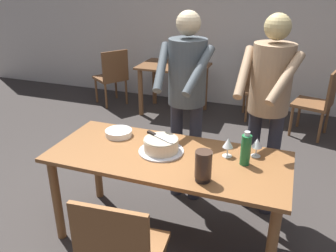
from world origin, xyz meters
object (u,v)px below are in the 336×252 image
Objects in this scene: main_dining_table at (167,168)px; background_chair_0 at (112,75)px; water_bottle at (246,149)px; cake_on_platter at (161,146)px; wine_glass_near at (257,144)px; plate_stack at (119,133)px; background_table at (174,76)px; person_cutting_cake at (187,90)px; cake_knife at (155,135)px; background_chair_3 at (259,84)px; person_standing_beside at (269,97)px; background_chair_2 at (319,101)px; wine_glass_far at (228,144)px; hurricane_lamp at (203,166)px.

background_chair_0 is (-1.91, 2.64, -0.15)m from main_dining_table.
water_bottle is at bearing -46.35° from background_chair_0.
wine_glass_near is at bearing 14.46° from cake_on_platter.
water_bottle reaches higher than plate_stack.
plate_stack is 0.22× the size of background_table.
wine_glass_near is 0.14× the size of background_table.
main_dining_table is at bearing -85.93° from person_cutting_cake.
person_cutting_cake is 1.72× the size of background_table.
cake_knife is 0.15× the size of person_cutting_cake.
cake_on_platter is 0.38× the size of background_chair_3.
cake_knife reaches higher than cake_on_platter.
person_cutting_cake is at bearing 80.72° from cake_knife.
person_standing_beside is 2.02m from background_chair_2.
main_dining_table is 1.97× the size of background_chair_0.
wine_glass_near is at bearing -44.01° from background_chair_0.
background_table is at bearing -166.83° from background_chair_3.
wine_glass_far reaches higher than main_dining_table.
wine_glass_near is (1.11, 0.03, 0.08)m from plate_stack.
water_bottle is (0.68, -0.00, -0.00)m from cake_knife.
main_dining_table is 1.97× the size of background_chair_2.
water_bottle is at bearing -0.21° from cake_knife.
person_cutting_cake reaches higher than hurricane_lamp.
plate_stack is 1.06m from water_bottle.
background_chair_0 reaches higher than background_table.
main_dining_table is 12.28× the size of wine_glass_near.
person_standing_beside is (1.13, 0.44, 0.30)m from plate_stack.
background_table is (-0.87, 2.65, -0.06)m from main_dining_table.
background_chair_3 is (-0.06, 2.80, -0.36)m from wine_glass_far.
cake_on_platter is 0.48m from hurricane_lamp.
background_table is 1.11× the size of background_chair_0.
water_bottle reaches higher than cake_on_platter.
water_bottle is at bearing -6.31° from plate_stack.
background_chair_3 is at bearing 7.47° from background_chair_0.
main_dining_table is at bearing -135.56° from person_standing_beside.
person_cutting_cake is at bearing 41.97° from plate_stack.
hurricane_lamp is (-0.28, -0.45, 0.00)m from wine_glass_near.
background_chair_2 is at bearing 74.24° from person_standing_beside.
wine_glass_near is at bearing 67.22° from water_bottle.
wine_glass_near is 0.21m from wine_glass_far.
cake_knife is 0.55m from wine_glass_far.
background_table is (-1.29, 2.52, -0.28)m from wine_glass_far.
hurricane_lamp is (0.33, -0.24, 0.22)m from main_dining_table.
cake_on_platter is 0.95m from person_standing_beside.
water_bottle is (0.55, 0.07, 0.23)m from main_dining_table.
background_chair_2 is at bearing 76.51° from wine_glass_near.
wine_glass_far is (0.42, 0.14, 0.22)m from main_dining_table.
cake_on_platter is 0.20× the size of person_cutting_cake.
background_table is at bearing 98.68° from plate_stack.
background_table is at bearing 111.92° from person_cutting_cake.
plate_stack is at bearing -81.32° from background_table.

